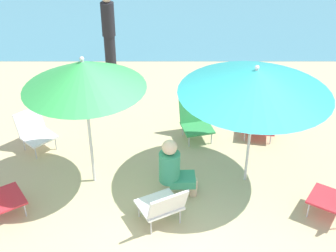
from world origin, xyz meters
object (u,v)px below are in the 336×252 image
person_a (107,34)px  beach_chair_d (194,120)px  beach_chair_c (32,130)px  beach_chair_e (336,198)px  umbrella_teal (254,81)px  beach_chair_a (161,205)px  beach_chair_b (257,120)px  umbrella_green (81,75)px  person_b (172,168)px

person_a → beach_chair_d: bearing=-92.1°
beach_chair_c → beach_chair_e: size_ratio=0.94×
umbrella_teal → beach_chair_c: size_ratio=2.93×
beach_chair_a → beach_chair_b: (1.61, 2.24, -0.09)m
beach_chair_a → umbrella_green: bearing=19.8°
beach_chair_b → beach_chair_c: bearing=-72.7°
umbrella_green → beach_chair_a: bearing=-42.2°
umbrella_green → beach_chair_c: umbrella_green is taller
person_b → umbrella_green: bearing=162.5°
beach_chair_d → beach_chair_e: 2.67m
beach_chair_b → beach_chair_a: bearing=-25.2°
person_b → umbrella_teal: bearing=16.4°
umbrella_teal → beach_chair_e: (1.08, -0.82, -1.30)m
umbrella_green → person_a: (-0.13, 3.73, -0.86)m
beach_chair_b → person_a: (-2.77, 2.42, 0.62)m
umbrella_green → beach_chair_d: bearing=38.0°
beach_chair_c → person_a: bearing=116.5°
beach_chair_b → beach_chair_d: bearing=-74.6°
umbrella_teal → person_b: size_ratio=2.22×
beach_chair_c → beach_chair_e: beach_chair_c is taller
umbrella_green → beach_chair_d: 2.43m
umbrella_teal → beach_chair_e: bearing=-37.2°
beach_chair_a → beach_chair_c: (-2.09, 1.81, -0.01)m
umbrella_green → beach_chair_b: 3.30m
umbrella_teal → beach_chair_a: size_ratio=2.81×
beach_chair_a → beach_chair_c: 2.76m
beach_chair_b → umbrella_teal: bearing=-6.7°
beach_chair_d → person_b: size_ratio=0.70×
beach_chair_c → beach_chair_d: beach_chair_d is taller
beach_chair_a → beach_chair_b: size_ratio=1.09×
person_b → beach_chair_d: bearing=74.2°
beach_chair_a → beach_chair_b: 2.76m
umbrella_teal → person_a: bearing=122.7°
umbrella_green → beach_chair_c: bearing=140.6°
umbrella_teal → umbrella_green: 2.25m
beach_chair_b → beach_chair_e: 2.21m
beach_chair_a → beach_chair_d: bearing=-41.8°
beach_chair_a → person_a: person_a is taller
beach_chair_a → beach_chair_d: beach_chair_d is taller
person_a → umbrella_green: bearing=-123.9°
person_b → person_a: bearing=105.9°
beach_chair_b → beach_chair_c: (-3.70, -0.43, 0.07)m
umbrella_teal → beach_chair_d: size_ratio=3.16×
beach_chair_d → person_a: (-1.69, 2.51, 0.56)m
beach_chair_a → beach_chair_e: (2.29, 0.14, -0.01)m
beach_chair_a → beach_chair_b: beach_chair_a is taller
umbrella_green → beach_chair_c: size_ratio=2.83×
umbrella_teal → beach_chair_b: 1.92m
umbrella_teal → beach_chair_a: (-1.21, -0.96, -1.29)m
beach_chair_c → beach_chair_a: bearing=3.8°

